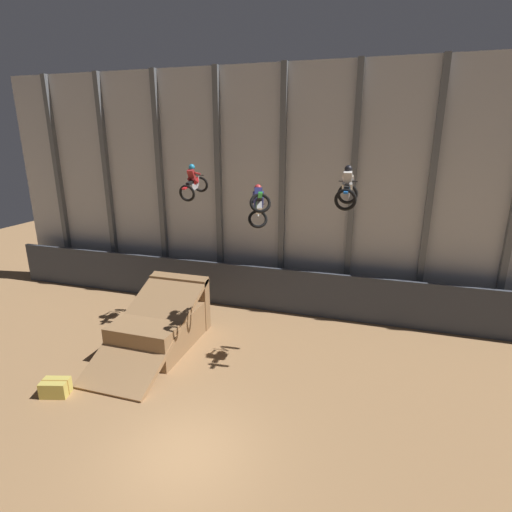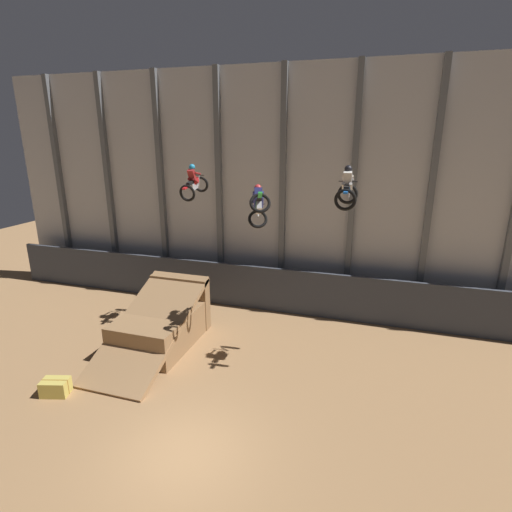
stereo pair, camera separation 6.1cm
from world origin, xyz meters
TOP-DOWN VIEW (x-y plane):
  - ground_plane at (0.00, 0.00)m, footprint 60.00×60.00m
  - arena_back_wall at (0.00, 11.27)m, footprint 32.00×0.40m
  - lower_barrier at (0.00, 10.11)m, footprint 31.36×0.20m
  - dirt_ramp at (-3.84, 5.54)m, footprint 2.78×5.93m
  - rider_bike_left_air at (-3.19, 7.79)m, footprint 0.74×1.82m
  - rider_bike_center_air at (0.51, 5.42)m, footprint 1.28×1.81m
  - rider_bike_right_air at (3.52, 5.93)m, footprint 0.78×1.75m
  - hay_bale_trackside at (-5.51, 1.13)m, footprint 1.03×0.83m

SIDE VIEW (x-z plane):
  - ground_plane at x=0.00m, z-range 0.00..0.00m
  - hay_bale_trackside at x=-5.51m, z-range -0.01..0.57m
  - dirt_ramp at x=-3.84m, z-range -0.43..2.17m
  - lower_barrier at x=0.00m, z-range 0.00..2.28m
  - arena_back_wall at x=0.00m, z-range 0.00..11.84m
  - rider_bike_center_air at x=0.51m, z-range 5.38..7.05m
  - rider_bike_left_air at x=-3.19m, z-range 5.83..7.39m
  - rider_bike_right_air at x=3.52m, z-range 6.09..7.53m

